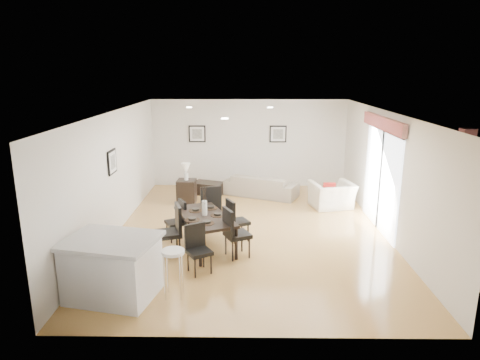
{
  "coord_description": "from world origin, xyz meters",
  "views": [
    {
      "loc": [
        -0.1,
        -9.15,
        3.57
      ],
      "look_at": [
        -0.23,
        0.4,
        1.1
      ],
      "focal_mm": 32.0,
      "sensor_mm": 36.0,
      "label": 1
    }
  ],
  "objects_px": {
    "coffee_table": "(208,188)",
    "side_table": "(187,192)",
    "dining_chair_efar": "(235,218)",
    "dining_chair_wnear": "(173,228)",
    "dining_chair_foot": "(210,205)",
    "dining_chair_head": "(197,246)",
    "bar_stool": "(173,257)",
    "sofa": "(261,185)",
    "armchair": "(332,195)",
    "kitchen_island": "(112,267)",
    "dining_chair_enear": "(233,230)",
    "dining_table": "(205,219)",
    "dining_chair_wfar": "(179,218)"
  },
  "relations": [
    {
      "from": "dining_chair_efar",
      "to": "coffee_table",
      "type": "relative_size",
      "value": 1.02
    },
    {
      "from": "dining_chair_head",
      "to": "kitchen_island",
      "type": "relative_size",
      "value": 0.55
    },
    {
      "from": "dining_chair_foot",
      "to": "bar_stool",
      "type": "xyz_separation_m",
      "value": [
        -0.34,
        -3.01,
        0.1
      ]
    },
    {
      "from": "dining_chair_wnear",
      "to": "sofa",
      "type": "bearing_deg",
      "value": 137.83
    },
    {
      "from": "dining_chair_wfar",
      "to": "dining_chair_foot",
      "type": "bearing_deg",
      "value": 104.54
    },
    {
      "from": "dining_chair_efar",
      "to": "dining_chair_wnear",
      "type": "bearing_deg",
      "value": 97.13
    },
    {
      "from": "dining_chair_head",
      "to": "side_table",
      "type": "height_order",
      "value": "dining_chair_head"
    },
    {
      "from": "dining_chair_head",
      "to": "bar_stool",
      "type": "height_order",
      "value": "dining_chair_head"
    },
    {
      "from": "sofa",
      "to": "dining_chair_efar",
      "type": "relative_size",
      "value": 2.3
    },
    {
      "from": "armchair",
      "to": "dining_chair_wnear",
      "type": "distance_m",
      "value": 4.83
    },
    {
      "from": "sofa",
      "to": "kitchen_island",
      "type": "xyz_separation_m",
      "value": [
        -2.59,
        -5.76,
        0.2
      ]
    },
    {
      "from": "dining_chair_foot",
      "to": "dining_chair_efar",
      "type": "bearing_deg",
      "value": 115.47
    },
    {
      "from": "coffee_table",
      "to": "side_table",
      "type": "height_order",
      "value": "side_table"
    },
    {
      "from": "sofa",
      "to": "bar_stool",
      "type": "relative_size",
      "value": 2.6
    },
    {
      "from": "armchair",
      "to": "dining_chair_wfar",
      "type": "bearing_deg",
      "value": 18.41
    },
    {
      "from": "dining_chair_wfar",
      "to": "coffee_table",
      "type": "bearing_deg",
      "value": 146.52
    },
    {
      "from": "dining_chair_enear",
      "to": "side_table",
      "type": "xyz_separation_m",
      "value": [
        -1.38,
        3.49,
        -0.23
      ]
    },
    {
      "from": "sofa",
      "to": "dining_chair_foot",
      "type": "height_order",
      "value": "dining_chair_foot"
    },
    {
      "from": "dining_chair_wfar",
      "to": "coffee_table",
      "type": "distance_m",
      "value": 3.5
    },
    {
      "from": "armchair",
      "to": "dining_table",
      "type": "xyz_separation_m",
      "value": [
        -3.12,
        -2.69,
        0.29
      ]
    },
    {
      "from": "coffee_table",
      "to": "dining_chair_efar",
      "type": "bearing_deg",
      "value": -54.61
    },
    {
      "from": "dining_chair_foot",
      "to": "dining_table",
      "type": "bearing_deg",
      "value": 72.4
    },
    {
      "from": "kitchen_island",
      "to": "dining_chair_head",
      "type": "bearing_deg",
      "value": 48.32
    },
    {
      "from": "dining_chair_wnear",
      "to": "dining_chair_head",
      "type": "relative_size",
      "value": 1.18
    },
    {
      "from": "coffee_table",
      "to": "kitchen_island",
      "type": "distance_m",
      "value": 6.0
    },
    {
      "from": "sofa",
      "to": "dining_chair_wnear",
      "type": "xyz_separation_m",
      "value": [
        -1.87,
        -4.18,
        0.28
      ]
    },
    {
      "from": "side_table",
      "to": "bar_stool",
      "type": "relative_size",
      "value": 0.82
    },
    {
      "from": "armchair",
      "to": "dining_chair_head",
      "type": "xyz_separation_m",
      "value": [
        -3.16,
        -3.75,
        0.15
      ]
    },
    {
      "from": "dining_table",
      "to": "coffee_table",
      "type": "distance_m",
      "value": 3.96
    },
    {
      "from": "dining_chair_wnear",
      "to": "dining_chair_enear",
      "type": "xyz_separation_m",
      "value": [
        1.18,
        -0.06,
        -0.02
      ]
    },
    {
      "from": "dining_chair_wnear",
      "to": "dining_chair_head",
      "type": "xyz_separation_m",
      "value": [
        0.55,
        -0.66,
        -0.09
      ]
    },
    {
      "from": "dining_chair_efar",
      "to": "side_table",
      "type": "distance_m",
      "value": 2.99
    },
    {
      "from": "dining_chair_wfar",
      "to": "dining_chair_enear",
      "type": "height_order",
      "value": "dining_chair_enear"
    },
    {
      "from": "dining_chair_wnear",
      "to": "bar_stool",
      "type": "distance_m",
      "value": 1.61
    },
    {
      "from": "dining_chair_efar",
      "to": "dining_chair_foot",
      "type": "distance_m",
      "value": 0.87
    },
    {
      "from": "dining_table",
      "to": "side_table",
      "type": "xyz_separation_m",
      "value": [
        -0.78,
        3.03,
        -0.3
      ]
    },
    {
      "from": "dining_chair_efar",
      "to": "dining_chair_foot",
      "type": "height_order",
      "value": "dining_chair_foot"
    },
    {
      "from": "dining_table",
      "to": "dining_chair_foot",
      "type": "relative_size",
      "value": 1.78
    },
    {
      "from": "dining_chair_wnear",
      "to": "dining_chair_efar",
      "type": "relative_size",
      "value": 1.14
    },
    {
      "from": "bar_stool",
      "to": "dining_chair_enear",
      "type": "bearing_deg",
      "value": 58.99
    },
    {
      "from": "armchair",
      "to": "dining_chair_foot",
      "type": "xyz_separation_m",
      "value": [
        -3.1,
        -1.66,
        0.25
      ]
    },
    {
      "from": "coffee_table",
      "to": "bar_stool",
      "type": "relative_size",
      "value": 1.1
    },
    {
      "from": "side_table",
      "to": "dining_chair_foot",
      "type": "bearing_deg",
      "value": -67.91
    },
    {
      "from": "sofa",
      "to": "armchair",
      "type": "xyz_separation_m",
      "value": [
        1.84,
        -1.1,
        0.04
      ]
    },
    {
      "from": "dining_chair_wfar",
      "to": "coffee_table",
      "type": "relative_size",
      "value": 0.97
    },
    {
      "from": "dining_chair_efar",
      "to": "side_table",
      "type": "relative_size",
      "value": 1.38
    },
    {
      "from": "dining_chair_head",
      "to": "bar_stool",
      "type": "distance_m",
      "value": 0.98
    },
    {
      "from": "dining_chair_wnear",
      "to": "dining_chair_foot",
      "type": "relative_size",
      "value": 0.99
    },
    {
      "from": "dining_chair_efar",
      "to": "dining_chair_foot",
      "type": "bearing_deg",
      "value": 15.6
    },
    {
      "from": "dining_table",
      "to": "coffee_table",
      "type": "height_order",
      "value": "dining_table"
    }
  ]
}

